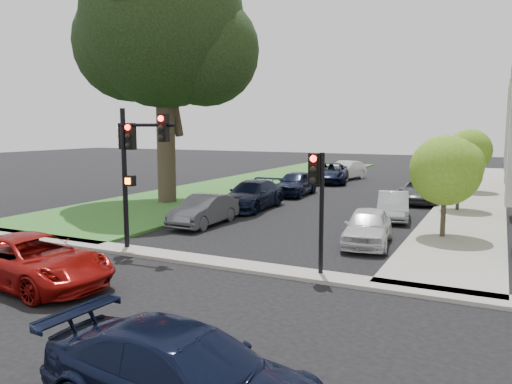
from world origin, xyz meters
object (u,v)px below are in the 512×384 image
at_px(car_cross_far, 185,377).
at_px(car_parked_0, 368,227).
at_px(car_parked_6, 252,195).
at_px(car_parked_9, 346,170).
at_px(small_tree_a, 445,170).
at_px(traffic_signal_secondary, 318,191).
at_px(small_tree_c, 470,150).
at_px(traffic_signal_main, 133,154).
at_px(car_parked_7, 295,183).
at_px(eucalyptus, 162,26).
at_px(small_tree_b, 459,165).
at_px(car_parked_2, 421,191).
at_px(car_cross_near, 32,261).
at_px(car_parked_3, 425,181).
at_px(car_parked_8, 330,173).
at_px(car_parked_1, 393,206).
at_px(car_parked_5, 204,210).

distance_m(car_cross_far, car_parked_0, 12.50).
height_order(car_parked_6, car_parked_9, car_parked_9).
xyz_separation_m(small_tree_a, car_parked_0, (-2.44, -2.21, -2.04)).
bearing_deg(traffic_signal_secondary, car_parked_6, 125.58).
bearing_deg(small_tree_c, traffic_signal_main, -113.20).
distance_m(car_parked_0, car_parked_7, 13.74).
bearing_deg(traffic_signal_main, traffic_signal_secondary, -0.34).
distance_m(small_tree_a, car_cross_far, 15.00).
relative_size(eucalyptus, small_tree_b, 3.93).
xyz_separation_m(traffic_signal_main, car_parked_7, (-0.33, 16.11, -2.69)).
bearing_deg(car_parked_2, car_cross_near, -108.33).
bearing_deg(eucalyptus, car_cross_far, -52.94).
height_order(small_tree_a, car_parked_0, small_tree_a).
height_order(small_tree_a, car_parked_3, small_tree_a).
bearing_deg(car_parked_7, small_tree_a, -45.45).
relative_size(small_tree_a, small_tree_c, 0.96).
bearing_deg(car_parked_9, car_parked_3, -23.72).
relative_size(car_parked_0, car_parked_8, 0.71).
relative_size(car_cross_far, car_parked_1, 1.21).
distance_m(small_tree_a, car_parked_2, 10.16).
height_order(car_parked_0, car_parked_5, car_parked_0).
bearing_deg(car_parked_1, small_tree_c, 67.55).
relative_size(small_tree_a, car_parked_0, 1.01).
height_order(traffic_signal_secondary, car_parked_6, traffic_signal_secondary).
bearing_deg(car_parked_7, traffic_signal_main, -91.15).
relative_size(car_parked_0, car_parked_9, 0.86).
height_order(car_parked_0, car_parked_1, car_parked_0).
xyz_separation_m(car_cross_near, car_parked_7, (-0.27, 20.46, 0.08)).
distance_m(small_tree_b, car_parked_8, 14.45).
height_order(traffic_signal_secondary, car_cross_far, traffic_signal_secondary).
bearing_deg(traffic_signal_secondary, car_parked_7, 113.76).
xyz_separation_m(small_tree_c, traffic_signal_main, (-9.60, -22.40, 0.64)).
height_order(small_tree_c, traffic_signal_secondary, small_tree_c).
distance_m(car_parked_6, car_parked_7, 6.08).
xyz_separation_m(car_parked_0, car_parked_5, (-7.52, 0.50, -0.00)).
bearing_deg(car_cross_near, small_tree_a, -36.03).
bearing_deg(car_parked_9, small_tree_b, -41.94).
relative_size(eucalyptus, car_cross_far, 3.01).
bearing_deg(small_tree_b, car_parked_3, 108.21).
xyz_separation_m(small_tree_b, car_parked_2, (-2.20, 2.55, -1.78)).
relative_size(car_cross_far, car_parked_2, 0.98).
bearing_deg(eucalyptus, car_parked_6, 3.99).
relative_size(car_cross_near, car_parked_7, 1.10).
xyz_separation_m(eucalyptus, small_tree_a, (15.39, -2.85, -7.24)).
relative_size(traffic_signal_secondary, car_parked_3, 0.89).
height_order(car_parked_5, car_parked_8, car_parked_8).
bearing_deg(car_parked_3, car_parked_6, -115.56).
height_order(car_parked_3, car_parked_8, car_parked_8).
xyz_separation_m(car_cross_far, car_parked_9, (-7.66, 35.09, 0.07)).
distance_m(car_parked_3, car_parked_9, 8.68).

